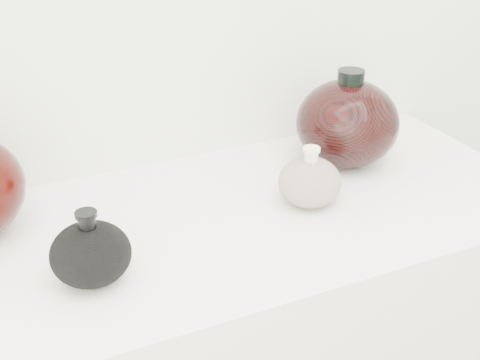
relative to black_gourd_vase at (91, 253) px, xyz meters
name	(u,v)px	position (x,y,z in m)	size (l,w,h in m)	color
black_gourd_vase	(91,253)	(0.00, 0.00, 0.00)	(0.15, 0.15, 0.11)	black
cream_gourd_vase	(310,182)	(0.40, 0.06, 0.00)	(0.12, 0.12, 0.11)	#C1AF9A
right_round_pot	(347,123)	(0.55, 0.17, 0.04)	(0.21, 0.21, 0.19)	black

